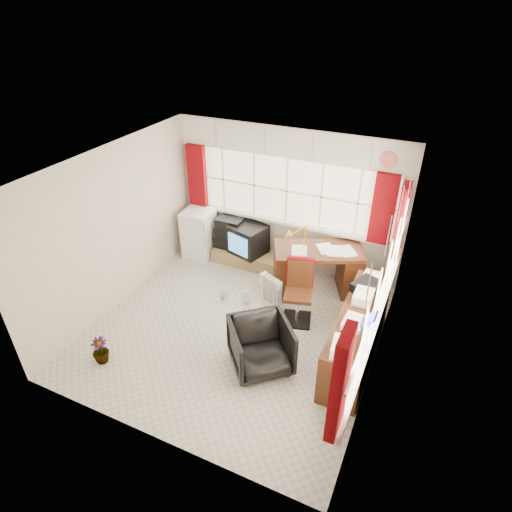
# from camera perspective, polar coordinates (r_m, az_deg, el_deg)

# --- Properties ---
(ground) EXTENTS (4.00, 4.00, 0.00)m
(ground) POSITION_cam_1_polar(r_m,az_deg,el_deg) (6.48, -2.75, -9.68)
(ground) COLOR beige
(ground) RESTS_ON ground
(room_walls) EXTENTS (4.00, 4.00, 4.00)m
(room_walls) POSITION_cam_1_polar(r_m,az_deg,el_deg) (5.59, -3.14, 1.89)
(room_walls) COLOR beige
(room_walls) RESTS_ON ground
(window_back) EXTENTS (3.70, 0.12, 3.60)m
(window_back) POSITION_cam_1_polar(r_m,az_deg,el_deg) (7.42, 3.90, 5.00)
(window_back) COLOR #FFECC9
(window_back) RESTS_ON room_walls
(window_right) EXTENTS (0.12, 3.70, 3.60)m
(window_right) POSITION_cam_1_polar(r_m,az_deg,el_deg) (5.44, 15.72, -7.56)
(window_right) COLOR #FFECC9
(window_right) RESTS_ON room_walls
(curtains) EXTENTS (3.83, 3.83, 1.15)m
(curtains) POSITION_cam_1_polar(r_m,az_deg,el_deg) (6.08, 8.72, 3.65)
(curtains) COLOR maroon
(curtains) RESTS_ON room_walls
(overhead_cabinets) EXTENTS (3.98, 3.98, 0.48)m
(overhead_cabinets) POSITION_cam_1_polar(r_m,az_deg,el_deg) (5.78, 10.06, 10.72)
(overhead_cabinets) COLOR silver
(overhead_cabinets) RESTS_ON room_walls
(desk) EXTENTS (1.56, 1.21, 0.84)m
(desk) POSITION_cam_1_polar(r_m,az_deg,el_deg) (7.04, 8.16, -1.59)
(desk) COLOR #452310
(desk) RESTS_ON ground
(desk_lamp) EXTENTS (0.18, 0.16, 0.43)m
(desk_lamp) POSITION_cam_1_polar(r_m,az_deg,el_deg) (6.68, 6.53, 3.13)
(desk_lamp) COLOR #F8A30A
(desk_lamp) RESTS_ON desk
(task_chair) EXTENTS (0.52, 0.54, 1.01)m
(task_chair) POSITION_cam_1_polar(r_m,az_deg,el_deg) (6.40, 5.76, -4.28)
(task_chair) COLOR black
(task_chair) RESTS_ON ground
(office_chair) EXTENTS (1.07, 1.07, 0.70)m
(office_chair) POSITION_cam_1_polar(r_m,az_deg,el_deg) (5.70, 0.65, -11.91)
(office_chair) COLOR black
(office_chair) RESTS_ON ground
(radiator) EXTENTS (0.38, 0.27, 0.53)m
(radiator) POSITION_cam_1_polar(r_m,az_deg,el_deg) (6.76, 2.13, -5.19)
(radiator) COLOR white
(radiator) RESTS_ON ground
(credenza) EXTENTS (0.50, 2.00, 0.85)m
(credenza) POSITION_cam_1_polar(r_m,az_deg,el_deg) (5.96, 13.28, -10.06)
(credenza) COLOR #452310
(credenza) RESTS_ON ground
(file_tray) EXTENTS (0.42, 0.47, 0.13)m
(file_tray) POSITION_cam_1_polar(r_m,az_deg,el_deg) (6.12, 14.53, -3.92)
(file_tray) COLOR black
(file_tray) RESTS_ON credenza
(tv_bench) EXTENTS (1.40, 0.50, 0.25)m
(tv_bench) POSITION_cam_1_polar(r_m,az_deg,el_deg) (7.83, -0.66, -0.26)
(tv_bench) COLOR #9E824F
(tv_bench) RESTS_ON ground
(crt_tv) EXTENTS (0.71, 0.67, 0.53)m
(crt_tv) POSITION_cam_1_polar(r_m,az_deg,el_deg) (7.64, -1.06, 2.25)
(crt_tv) COLOR black
(crt_tv) RESTS_ON tv_bench
(hifi_stack) EXTENTS (0.56, 0.36, 0.58)m
(hifi_stack) POSITION_cam_1_polar(r_m,az_deg,el_deg) (7.82, -3.43, 3.00)
(hifi_stack) COLOR black
(hifi_stack) RESTS_ON tv_bench
(mini_fridge) EXTENTS (0.58, 0.58, 0.90)m
(mini_fridge) POSITION_cam_1_polar(r_m,az_deg,el_deg) (8.03, -7.56, 3.03)
(mini_fridge) COLOR white
(mini_fridge) RESTS_ON ground
(spray_bottle_a) EXTENTS (0.17, 0.17, 0.31)m
(spray_bottle_a) POSITION_cam_1_polar(r_m,az_deg,el_deg) (6.88, -1.36, -5.11)
(spray_bottle_a) COLOR silver
(spray_bottle_a) RESTS_ON ground
(spray_bottle_b) EXTENTS (0.12, 0.12, 0.21)m
(spray_bottle_b) POSITION_cam_1_polar(r_m,az_deg,el_deg) (6.99, -4.27, -5.05)
(spray_bottle_b) COLOR #86C8BC
(spray_bottle_b) RESTS_ON ground
(flower_vase) EXTENTS (0.27, 0.27, 0.39)m
(flower_vase) POSITION_cam_1_polar(r_m,az_deg,el_deg) (6.22, -20.05, -11.72)
(flower_vase) COLOR black
(flower_vase) RESTS_ON ground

